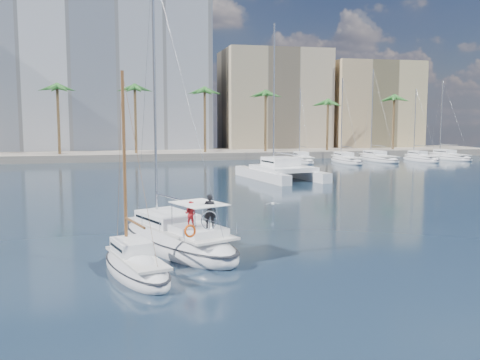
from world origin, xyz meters
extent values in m
plane|color=black|center=(0.00, 0.00, 0.00)|extent=(160.00, 160.00, 0.00)
cube|color=gray|center=(0.00, 61.00, 0.60)|extent=(120.00, 14.00, 1.20)
cube|color=silver|center=(-12.00, 73.00, 14.00)|extent=(42.00, 16.00, 28.00)
cube|color=tan|center=(22.00, 70.00, 10.00)|extent=(20.00, 14.00, 20.00)
cube|color=tan|center=(42.00, 68.00, 9.00)|extent=(18.00, 12.00, 18.00)
cylinder|color=brown|center=(0.00, 57.00, 5.25)|extent=(0.44, 0.44, 10.50)
sphere|color=#296625|center=(0.00, 57.00, 10.50)|extent=(3.60, 3.60, 3.60)
cylinder|color=brown|center=(34.00, 57.00, 5.25)|extent=(0.44, 0.44, 10.50)
sphere|color=#296625|center=(34.00, 57.00, 10.50)|extent=(3.60, 3.60, 3.60)
ellipsoid|color=silver|center=(-5.56, -3.96, 0.33)|extent=(7.33, 11.30, 2.24)
ellipsoid|color=black|center=(-5.56, -3.96, 0.65)|extent=(7.40, 11.41, 0.18)
cube|color=silver|center=(-5.48, -4.15, 1.18)|extent=(5.37, 8.43, 0.12)
cube|color=white|center=(-5.95, -3.00, 1.54)|extent=(3.49, 4.15, 0.60)
cube|color=black|center=(-5.95, -3.00, 1.56)|extent=(3.35, 3.78, 0.14)
cylinder|color=#B7BABF|center=(-6.43, -1.85, 8.33)|extent=(0.15, 0.15, 14.18)
cylinder|color=#B7BABF|center=(-5.60, -3.87, 2.74)|extent=(1.78, 4.07, 0.11)
cube|color=white|center=(-4.68, -6.07, 1.42)|extent=(2.93, 3.28, 0.36)
cube|color=white|center=(-4.64, -6.17, 2.79)|extent=(2.93, 3.28, 0.04)
torus|color=silver|center=(-4.28, -7.03, 2.09)|extent=(0.90, 0.42, 0.96)
torus|color=#DC4A0B|center=(-5.34, -7.93, 1.79)|extent=(0.66, 0.42, 0.64)
imported|color=black|center=(-4.17, -6.62, 2.46)|extent=(0.73, 0.59, 1.72)
imported|color=#AD1A1F|center=(-5.05, -5.99, 2.25)|extent=(0.80, 0.76, 1.30)
ellipsoid|color=silver|center=(-7.88, -8.46, 0.23)|extent=(3.84, 7.05, 1.58)
ellipsoid|color=black|center=(-7.88, -8.46, 0.46)|extent=(3.88, 7.12, 0.18)
cube|color=silver|center=(-7.85, -8.58, 0.83)|extent=(2.80, 5.27, 0.12)
cube|color=white|center=(-8.06, -7.83, 1.19)|extent=(1.96, 2.50, 0.60)
cube|color=black|center=(-8.06, -7.83, 1.21)|extent=(1.91, 2.26, 0.14)
cylinder|color=brown|center=(-8.26, -7.08, 5.05)|extent=(0.15, 0.15, 8.32)
cylinder|color=brown|center=(-7.90, -8.39, 2.39)|extent=(0.84, 2.65, 0.11)
cube|color=silver|center=(7.42, 25.81, 0.55)|extent=(3.37, 12.28, 1.10)
cube|color=silver|center=(12.27, 26.69, 0.55)|extent=(3.37, 12.28, 1.10)
cube|color=white|center=(9.96, 25.65, 1.30)|extent=(6.65, 7.62, 0.50)
cube|color=white|center=(9.85, 26.25, 2.00)|extent=(3.97, 4.22, 1.00)
cube|color=black|center=(9.85, 26.25, 2.05)|extent=(3.91, 3.74, 0.18)
cylinder|color=#B7BABF|center=(9.52, 28.06, 9.67)|extent=(0.18, 0.18, 16.35)
ellipsoid|color=silver|center=(2.53, 4.88, 0.76)|extent=(0.22, 0.42, 0.20)
sphere|color=silver|center=(2.53, 5.08, 0.78)|extent=(0.11, 0.11, 0.11)
cube|color=gray|center=(2.22, 4.88, 0.79)|extent=(0.49, 0.18, 0.12)
cube|color=gray|center=(2.83, 4.88, 0.79)|extent=(0.49, 0.18, 0.12)
camera|label=1|loc=(-8.64, -32.42, 7.10)|focal=40.00mm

